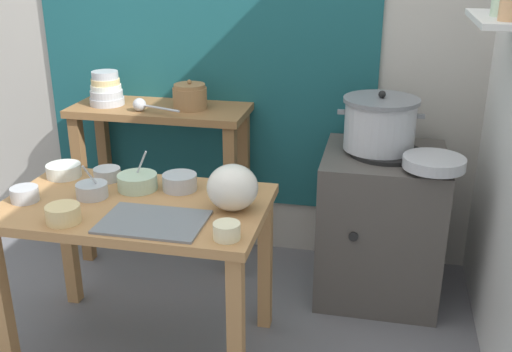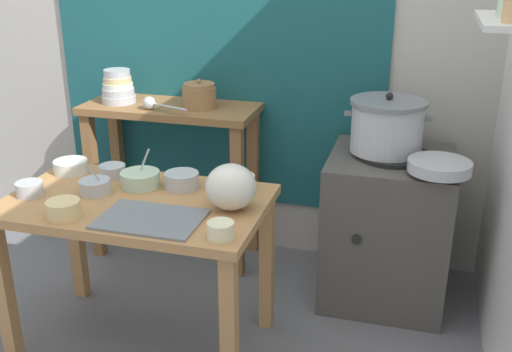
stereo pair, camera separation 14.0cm
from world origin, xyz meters
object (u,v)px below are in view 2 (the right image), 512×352
prep_table (138,223)px  prep_bowl_4 (182,180)px  prep_bowl_5 (237,182)px  bowl_stack_enamel (118,88)px  plastic_bag (231,187)px  wide_pan (440,166)px  prep_bowl_8 (140,179)px  prep_bowl_7 (221,229)px  stove_block (387,227)px  prep_bowl_2 (63,208)px  prep_bowl_6 (112,170)px  steamer_pot (387,126)px  serving_tray (149,219)px  clay_pot (199,96)px  prep_bowl_0 (30,188)px  prep_bowl_1 (71,166)px  prep_bowl_3 (95,186)px  back_shelf_table (172,144)px  ladle (151,103)px

prep_table → prep_bowl_4: (0.14, 0.17, 0.15)m
prep_bowl_5 → prep_bowl_4: bearing=-169.6°
prep_bowl_4 → bowl_stack_enamel: bearing=134.0°
plastic_bag → wide_pan: (0.81, 0.50, -0.01)m
bowl_stack_enamel → prep_bowl_8: bearing=-56.8°
bowl_stack_enamel → prep_bowl_7: size_ratio=1.85×
stove_block → prep_bowl_2: bearing=-141.6°
prep_bowl_6 → steamer_pot: bearing=23.9°
serving_tray → clay_pot: bearing=99.5°
stove_block → steamer_pot: bearing=153.4°
stove_block → prep_bowl_8: bearing=-151.1°
prep_bowl_0 → prep_bowl_6: bearing=51.9°
prep_bowl_1 → stove_block: bearing=19.5°
clay_pot → prep_bowl_2: bearing=-98.6°
prep_bowl_0 → prep_bowl_8: (0.41, 0.22, 0.00)m
stove_block → prep_bowl_2: prep_bowl_2 is taller
steamer_pot → prep_bowl_7: steamer_pot is taller
plastic_bag → prep_bowl_6: plastic_bag is taller
stove_block → prep_bowl_5: bearing=-141.4°
clay_pot → prep_bowl_7: clay_pot is taller
stove_block → prep_bowl_2: size_ratio=5.89×
plastic_bag → stove_block: bearing=49.5°
prep_table → wide_pan: size_ratio=3.93×
serving_tray → prep_bowl_3: bearing=151.6°
back_shelf_table → steamer_pot: steamer_pot is taller
stove_block → ladle: size_ratio=2.74×
stove_block → prep_bowl_0: size_ratio=6.80×
bowl_stack_enamel → serving_tray: size_ratio=0.47×
prep_table → plastic_bag: bearing=3.2°
prep_bowl_1 → prep_bowl_3: bearing=-39.2°
steamer_pot → prep_bowl_4: steamer_pot is taller
prep_bowl_0 → prep_bowl_8: prep_bowl_8 is taller
prep_bowl_1 → prep_bowl_2: size_ratio=1.18×
prep_bowl_0 → prep_bowl_5: size_ratio=0.75×
bowl_stack_enamel → serving_tray: bowl_stack_enamel is taller
back_shelf_table → prep_bowl_6: bearing=-91.7°
prep_bowl_4 → wide_pan: bearing=17.7°
serving_tray → prep_bowl_1: (-0.58, 0.38, 0.03)m
prep_table → wide_pan: wide_pan is taller
prep_bowl_6 → plastic_bag: bearing=-16.5°
wide_pan → prep_bowl_3: 1.51m
prep_bowl_7 → prep_bowl_8: size_ratio=0.58×
prep_table → prep_bowl_2: 0.34m
prep_bowl_4 → prep_bowl_8: size_ratio=0.86×
bowl_stack_enamel → prep_bowl_6: 0.72m
back_shelf_table → serving_tray: bearing=-71.3°
ladle → prep_bowl_3: ladle is taller
prep_table → stove_block: size_ratio=1.41×
prep_table → bowl_stack_enamel: 1.04m
steamer_pot → wide_pan: size_ratio=1.48×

